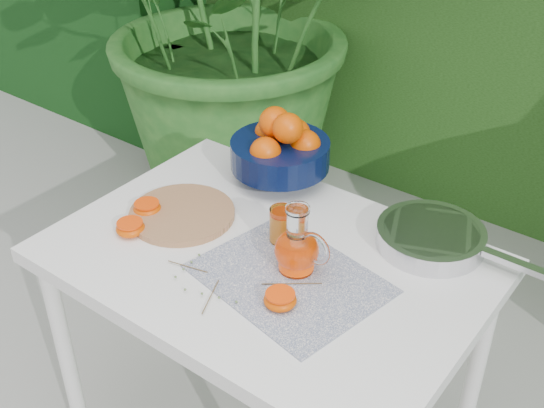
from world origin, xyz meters
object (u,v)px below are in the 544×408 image
Objects in this scene: juice_pitcher at (297,249)px; saute_pan at (432,237)px; cutting_board at (182,214)px; fruit_bowl at (281,148)px; white_table at (267,281)px.

juice_pitcher is 0.37× the size of saute_pan.
juice_pitcher is at bearing -126.75° from saute_pan.
fruit_bowl is at bearing 73.47° from cutting_board.
saute_pan is at bearing 41.98° from white_table.
saute_pan is (0.47, -0.03, -0.07)m from fruit_bowl.
white_table is at bearing 175.85° from juice_pitcher.
white_table is 0.17m from juice_pitcher.
white_table is 0.41m from saute_pan.
fruit_bowl is 0.60× the size of saute_pan.
saute_pan is (0.20, 0.27, -0.04)m from juice_pitcher.
cutting_board is 1.61× the size of juice_pitcher.
cutting_board is at bearing -154.31° from saute_pan.
juice_pitcher is at bearing -4.15° from white_table.
juice_pitcher reaches higher than cutting_board.
saute_pan is (0.29, 0.26, 0.11)m from white_table.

